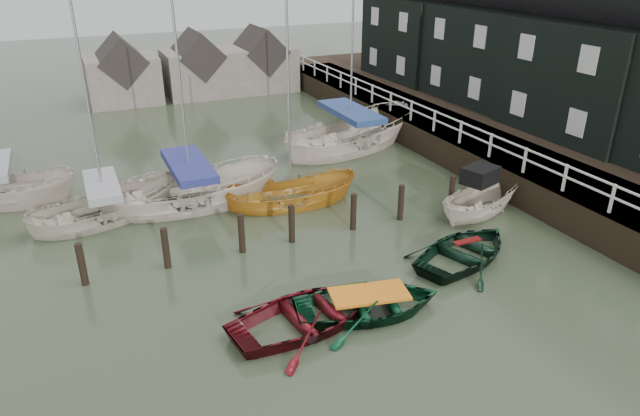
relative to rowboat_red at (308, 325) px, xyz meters
name	(u,v)px	position (x,y,z in m)	size (l,w,h in m)	color
ground	(363,275)	(2.59, 1.68, 0.00)	(120.00, 120.00, 0.00)	#2E3723
pier	(434,132)	(12.07, 11.68, 0.71)	(3.04, 32.00, 2.70)	black
land_strip	(515,132)	(17.59, 11.68, 0.00)	(14.00, 38.00, 1.50)	black
quay_houses	(550,30)	(17.58, 10.33, 5.68)	(6.52, 28.14, 10.01)	black
mooring_pilings	(294,229)	(1.48, 4.68, 0.50)	(13.72, 0.22, 1.80)	black
far_sheds	(196,68)	(3.42, 27.68, 1.86)	(14.00, 4.08, 4.39)	#665B51
rowboat_red	(308,325)	(0.00, 0.00, 0.00)	(3.16, 4.43, 0.92)	#500B10
rowboat_green	(368,312)	(1.80, -0.16, 0.00)	(3.00, 4.20, 0.87)	#08321B
rowboat_dkgreen	(465,259)	(6.18, 1.19, 0.00)	(3.01, 4.22, 0.87)	black
motorboat	(479,209)	(8.99, 4.03, 0.09)	(4.72, 3.03, 2.63)	beige
sailboat_a	(107,217)	(-4.34, 9.31, 0.06)	(6.18, 3.74, 10.16)	beige
sailboat_b	(192,203)	(-1.09, 9.29, 0.06)	(7.40, 3.03, 11.17)	beige
sailboat_c	(291,203)	(2.56, 7.75, 0.01)	(5.64, 2.74, 9.41)	#BF7E23
sailboat_d	(350,147)	(7.93, 13.08, 0.06)	(8.84, 5.30, 12.08)	beige
sailboat_e	(0,200)	(-8.14, 12.78, 0.06)	(6.91, 4.75, 9.64)	beige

